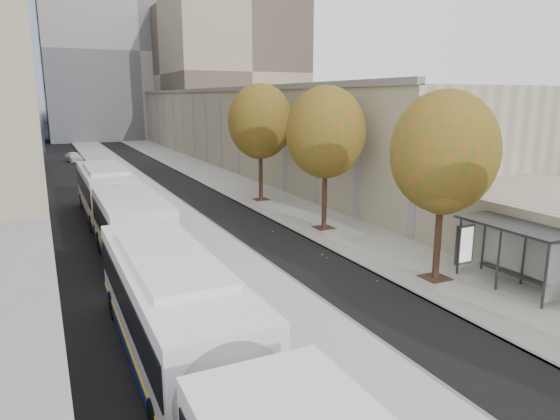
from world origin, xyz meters
TOP-DOWN VIEW (x-y plane):
  - bus_platform at (-3.88, 35.00)m, footprint 4.25×150.00m
  - sidewalk at (4.12, 35.00)m, footprint 4.75×150.00m
  - building_tan at (15.50, 64.00)m, footprint 18.00×92.00m
  - building_far_block at (6.00, 96.00)m, footprint 30.00×18.00m
  - bus_shelter at (5.69, 10.96)m, footprint 1.90×4.40m
  - tree_c at (3.60, 13.00)m, footprint 4.20×4.20m
  - tree_d at (3.60, 22.00)m, footprint 4.40×4.40m
  - tree_e at (3.60, 31.00)m, footprint 4.60×4.60m
  - bus_near at (-7.67, 7.45)m, footprint 2.64×17.59m
  - bus_far at (-7.16, 26.30)m, footprint 2.73×18.14m
  - distant_car at (-7.15, 61.01)m, footprint 1.99×3.66m

SIDE VIEW (x-z plane):
  - sidewalk at x=4.12m, z-range 0.00..0.08m
  - bus_platform at x=-3.88m, z-range 0.00..0.15m
  - distant_car at x=-7.15m, z-range 0.00..1.18m
  - bus_near at x=-7.67m, z-range 0.14..3.07m
  - bus_far at x=-7.16m, z-range 0.14..3.16m
  - bus_shelter at x=5.69m, z-range 0.92..3.45m
  - building_tan at x=15.50m, z-range 0.00..8.00m
  - tree_c at x=3.60m, z-range 1.61..8.89m
  - tree_d at x=3.60m, z-range 1.67..9.27m
  - tree_e at x=3.60m, z-range 1.73..9.64m
  - building_far_block at x=6.00m, z-range 0.00..30.00m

